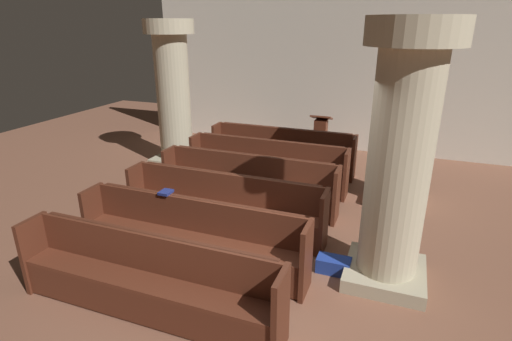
{
  "coord_description": "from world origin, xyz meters",
  "views": [
    {
      "loc": [
        1.57,
        -4.11,
        3.1
      ],
      "look_at": [
        -0.66,
        1.79,
        0.75
      ],
      "focal_mm": 28.11,
      "sensor_mm": 36.0,
      "label": 1
    }
  ],
  "objects_px": {
    "pew_row_4": "(191,234)",
    "pillar_far_side": "(173,92)",
    "pew_row_2": "(248,181)",
    "hymn_book": "(166,192)",
    "pew_row_1": "(267,163)",
    "pillar_aisle_rear": "(400,157)",
    "pew_row_5": "(145,276)",
    "lectern": "(320,140)",
    "kneeler_box_blue": "(334,265)",
    "pew_row_3": "(223,203)",
    "pillar_aisle_side": "(406,112)",
    "pew_row_0": "(282,149)"
  },
  "relations": [
    {
      "from": "pew_row_4",
      "to": "pillar_aisle_side",
      "type": "distance_m",
      "value": 4.2
    },
    {
      "from": "pew_row_4",
      "to": "pew_row_5",
      "type": "xyz_separation_m",
      "value": [
        0.0,
        -1.0,
        0.0
      ]
    },
    {
      "from": "pew_row_4",
      "to": "hymn_book",
      "type": "bearing_deg",
      "value": 158.2
    },
    {
      "from": "pew_row_1",
      "to": "pew_row_3",
      "type": "bearing_deg",
      "value": -90.0
    },
    {
      "from": "pillar_far_side",
      "to": "lectern",
      "type": "distance_m",
      "value": 3.56
    },
    {
      "from": "pillar_aisle_side",
      "to": "pew_row_3",
      "type": "bearing_deg",
      "value": -137.62
    },
    {
      "from": "hymn_book",
      "to": "pew_row_1",
      "type": "bearing_deg",
      "value": 80.66
    },
    {
      "from": "lectern",
      "to": "kneeler_box_blue",
      "type": "relative_size",
      "value": 2.48
    },
    {
      "from": "pew_row_3",
      "to": "hymn_book",
      "type": "relative_size",
      "value": 17.26
    },
    {
      "from": "pillar_far_side",
      "to": "pew_row_1",
      "type": "bearing_deg",
      "value": -13.51
    },
    {
      "from": "pew_row_0",
      "to": "pew_row_3",
      "type": "distance_m",
      "value": 3.0
    },
    {
      "from": "pew_row_5",
      "to": "pillar_aisle_side",
      "type": "height_order",
      "value": "pillar_aisle_side"
    },
    {
      "from": "pillar_aisle_side",
      "to": "pillar_aisle_rear",
      "type": "distance_m",
      "value": 2.61
    },
    {
      "from": "lectern",
      "to": "pew_row_5",
      "type": "bearing_deg",
      "value": -95.77
    },
    {
      "from": "pew_row_0",
      "to": "pew_row_4",
      "type": "height_order",
      "value": "same"
    },
    {
      "from": "pillar_far_side",
      "to": "pillar_aisle_side",
      "type": "bearing_deg",
      "value": -4.15
    },
    {
      "from": "pew_row_0",
      "to": "pillar_aisle_rear",
      "type": "relative_size",
      "value": 1.0
    },
    {
      "from": "pew_row_4",
      "to": "pillar_far_side",
      "type": "bearing_deg",
      "value": 123.74
    },
    {
      "from": "pillar_aisle_rear",
      "to": "lectern",
      "type": "relative_size",
      "value": 2.92
    },
    {
      "from": "pew_row_0",
      "to": "pew_row_3",
      "type": "height_order",
      "value": "same"
    },
    {
      "from": "pew_row_0",
      "to": "pew_row_2",
      "type": "relative_size",
      "value": 1.0
    },
    {
      "from": "pew_row_5",
      "to": "lectern",
      "type": "relative_size",
      "value": 2.92
    },
    {
      "from": "pew_row_0",
      "to": "pew_row_3",
      "type": "relative_size",
      "value": 1.0
    },
    {
      "from": "kneeler_box_blue",
      "to": "pew_row_5",
      "type": "bearing_deg",
      "value": -139.39
    },
    {
      "from": "pew_row_3",
      "to": "kneeler_box_blue",
      "type": "height_order",
      "value": "pew_row_3"
    },
    {
      "from": "pillar_aisle_side",
      "to": "kneeler_box_blue",
      "type": "distance_m",
      "value": 3.16
    },
    {
      "from": "pew_row_1",
      "to": "pillar_aisle_rear",
      "type": "xyz_separation_m",
      "value": [
        2.44,
        -2.39,
        1.16
      ]
    },
    {
      "from": "pew_row_3",
      "to": "pew_row_5",
      "type": "relative_size",
      "value": 1.0
    },
    {
      "from": "pew_row_5",
      "to": "kneeler_box_blue",
      "type": "relative_size",
      "value": 7.25
    },
    {
      "from": "pew_row_2",
      "to": "pillar_far_side",
      "type": "distance_m",
      "value": 3.08
    },
    {
      "from": "pew_row_2",
      "to": "hymn_book",
      "type": "distance_m",
      "value": 1.93
    },
    {
      "from": "pew_row_1",
      "to": "pillar_aisle_rear",
      "type": "height_order",
      "value": "pillar_aisle_rear"
    },
    {
      "from": "pillar_aisle_rear",
      "to": "kneeler_box_blue",
      "type": "xyz_separation_m",
      "value": [
        -0.64,
        -0.07,
        -1.55
      ]
    },
    {
      "from": "pew_row_1",
      "to": "pew_row_3",
      "type": "xyz_separation_m",
      "value": [
        0.0,
        -2.0,
        0.0
      ]
    },
    {
      "from": "pillar_aisle_side",
      "to": "pew_row_2",
      "type": "bearing_deg",
      "value": -153.34
    },
    {
      "from": "lectern",
      "to": "kneeler_box_blue",
      "type": "xyz_separation_m",
      "value": [
        1.18,
        -4.53,
        -0.35
      ]
    },
    {
      "from": "pew_row_0",
      "to": "pew_row_4",
      "type": "xyz_separation_m",
      "value": [
        0.0,
        -4.0,
        0.0
      ]
    },
    {
      "from": "kneeler_box_blue",
      "to": "pillar_far_side",
      "type": "bearing_deg",
      "value": 144.06
    },
    {
      "from": "pew_row_0",
      "to": "pillar_aisle_side",
      "type": "height_order",
      "value": "pillar_aisle_side"
    },
    {
      "from": "pew_row_3",
      "to": "pillar_aisle_side",
      "type": "xyz_separation_m",
      "value": [
        2.44,
        2.22,
        1.16
      ]
    },
    {
      "from": "pew_row_4",
      "to": "pew_row_5",
      "type": "distance_m",
      "value": 1.0
    },
    {
      "from": "pillar_far_side",
      "to": "pew_row_3",
      "type": "bearing_deg",
      "value": -47.16
    },
    {
      "from": "pew_row_3",
      "to": "lectern",
      "type": "bearing_deg",
      "value": 81.43
    },
    {
      "from": "pew_row_5",
      "to": "pillar_far_side",
      "type": "xyz_separation_m",
      "value": [
        -2.39,
        4.57,
        1.16
      ]
    },
    {
      "from": "pew_row_2",
      "to": "pillar_aisle_rear",
      "type": "relative_size",
      "value": 1.0
    },
    {
      "from": "pew_row_1",
      "to": "hymn_book",
      "type": "relative_size",
      "value": 17.26
    },
    {
      "from": "pillar_far_side",
      "to": "pew_row_5",
      "type": "bearing_deg",
      "value": -62.44
    },
    {
      "from": "pillar_far_side",
      "to": "kneeler_box_blue",
      "type": "height_order",
      "value": "pillar_far_side"
    },
    {
      "from": "pew_row_4",
      "to": "pew_row_3",
      "type": "bearing_deg",
      "value": 90.0
    },
    {
      "from": "pew_row_0",
      "to": "kneeler_box_blue",
      "type": "relative_size",
      "value": 7.25
    }
  ]
}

